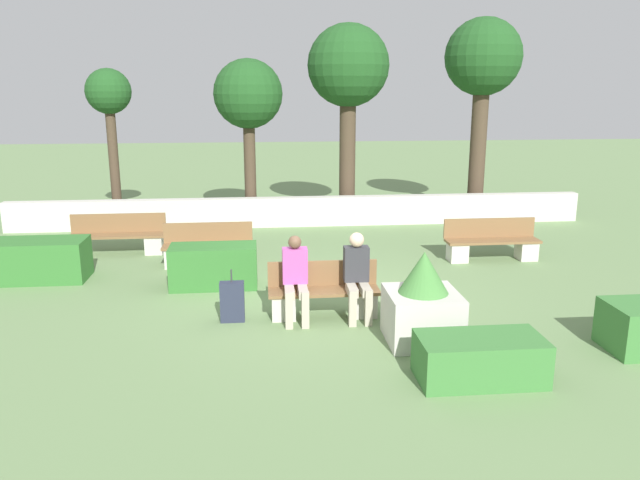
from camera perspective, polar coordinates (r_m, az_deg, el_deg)
ground_plane at (r=10.53m, az=0.42°, el=-5.41°), size 60.00×60.00×0.00m
perimeter_wall at (r=15.88m, az=-1.73°, el=2.62°), size 14.54×0.30×0.74m
bench_front at (r=9.70m, az=0.34°, el=-5.18°), size 1.72×0.48×0.83m
bench_left_side at (r=12.57m, az=-10.20°, el=-0.91°), size 1.76×0.49×0.83m
bench_right_side at (r=13.25m, az=15.42°, el=-0.40°), size 1.92×0.49×0.83m
bench_back at (r=13.91m, az=-18.01°, el=0.10°), size 1.99×0.49×0.83m
person_seated_man at (r=9.41m, az=-2.25°, el=-3.25°), size 0.38×0.63×1.30m
person_seated_woman at (r=9.51m, az=3.43°, el=-2.96°), size 0.38×0.63×1.32m
hedge_block_near_left at (r=12.55m, az=-24.46°, el=-1.70°), size 1.78×0.84×0.75m
hedge_block_near_right at (r=11.21m, az=-9.69°, el=-2.37°), size 1.52×0.70×0.75m
hedge_block_mid_left at (r=7.92m, az=14.42°, el=-10.47°), size 1.52×0.77×0.55m
planter_corner_left at (r=8.80m, az=9.36°, el=-5.80°), size 0.98×0.98×1.30m
suitcase at (r=9.56m, az=-8.03°, el=-5.60°), size 0.37×0.18×0.82m
tree_leftmost at (r=16.92m, az=-18.74°, el=12.06°), size 1.13×1.13×3.92m
tree_center_left at (r=16.03m, az=-6.59°, el=12.83°), size 1.72×1.72×4.15m
tree_center_right at (r=16.40m, az=2.60°, el=15.18°), size 2.08×2.08×5.03m
tree_rightmost at (r=17.36m, az=14.68°, el=15.31°), size 2.00×2.00×5.21m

